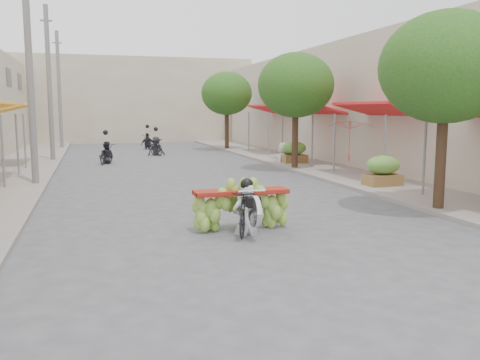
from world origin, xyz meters
TOP-DOWN VIEW (x-y plane):
  - ground at (0.00, 0.00)m, footprint 120.00×120.00m
  - sidewalk_left at (-7.00, 15.00)m, footprint 4.00×60.00m
  - sidewalk_right at (7.00, 15.00)m, footprint 4.00×60.00m
  - shophouse_row_right at (11.99, 14.00)m, footprint 9.77×40.00m
  - far_building at (0.00, 38.00)m, footprint 20.00×6.00m
  - utility_pole_mid at (-5.40, 12.00)m, footprint 0.60×0.24m
  - utility_pole_far at (-5.40, 21.00)m, footprint 0.60×0.24m
  - utility_pole_back at (-5.40, 30.00)m, footprint 0.60×0.24m
  - street_tree_near at (5.40, 4.00)m, footprint 3.40×3.40m
  - street_tree_mid at (5.40, 14.00)m, footprint 3.40×3.40m
  - street_tree_far at (5.40, 26.00)m, footprint 3.40×3.40m
  - produce_crate_mid at (6.20, 8.00)m, footprint 1.20×0.88m
  - produce_crate_far at (6.20, 16.00)m, footprint 1.20×0.88m
  - banana_motorbike at (-0.23, 3.33)m, footprint 2.20×1.88m
  - market_umbrella at (5.77, 9.56)m, footprint 2.17×2.17m
  - pedestrian at (5.81, 16.45)m, footprint 1.10×1.05m
  - bg_motorbike_a at (-2.73, 19.20)m, footprint 1.20×1.85m
  - bg_motorbike_b at (0.27, 23.07)m, footprint 1.16×1.88m
  - bg_motorbike_c at (0.31, 28.10)m, footprint 1.03×1.81m

SIDE VIEW (x-z plane):
  - ground at x=0.00m, z-range 0.00..0.00m
  - sidewalk_left at x=-7.00m, z-range 0.00..0.12m
  - sidewalk_right at x=7.00m, z-range 0.00..0.12m
  - banana_motorbike at x=-0.23m, z-range -0.35..1.74m
  - produce_crate_mid at x=6.20m, z-range 0.13..1.29m
  - produce_crate_far at x=6.20m, z-range 0.13..1.29m
  - bg_motorbike_a at x=-2.73m, z-range -0.25..1.70m
  - bg_motorbike_c at x=0.31m, z-range -0.20..1.75m
  - bg_motorbike_b at x=0.27m, z-range -0.14..1.81m
  - pedestrian at x=5.81m, z-range 0.12..2.06m
  - market_umbrella at x=5.77m, z-range 1.60..3.17m
  - shophouse_row_right at x=11.99m, z-range 0.00..6.00m
  - far_building at x=0.00m, z-range 0.00..7.00m
  - street_tree_near at x=5.40m, z-range 1.16..6.41m
  - street_tree_mid at x=5.40m, z-range 1.16..6.41m
  - street_tree_far at x=5.40m, z-range 1.16..6.41m
  - utility_pole_mid at x=-5.40m, z-range 0.03..8.03m
  - utility_pole_far at x=-5.40m, z-range 0.03..8.03m
  - utility_pole_back at x=-5.40m, z-range 0.03..8.03m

